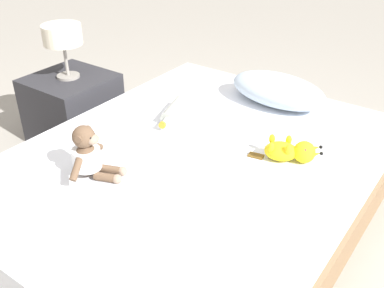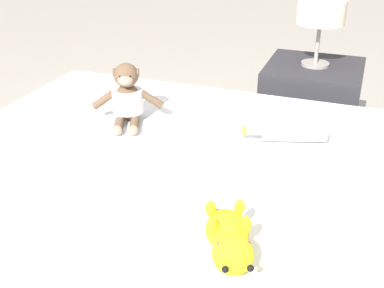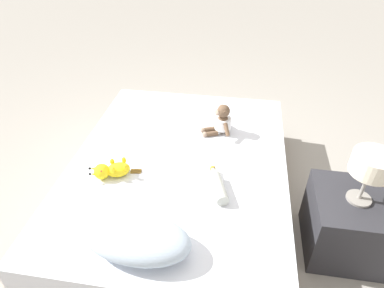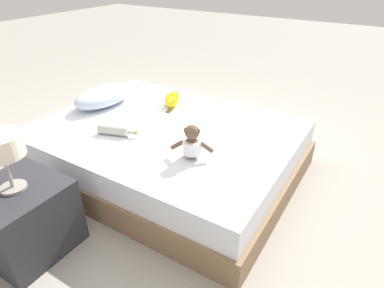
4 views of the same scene
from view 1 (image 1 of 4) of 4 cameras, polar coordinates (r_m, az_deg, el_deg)
The scene contains 8 objects.
ground_plane at distance 2.32m, azimuth -0.00°, elevation -9.43°, with size 16.00×16.00×0.00m, color #9E998E.
bed at distance 2.20m, azimuth -0.00°, elevation -5.58°, with size 1.50×1.97×0.39m.
pillow at distance 2.58m, azimuth 10.84°, elevation 6.76°, with size 0.59×0.35×0.16m.
plush_monkey at distance 1.94m, azimuth -13.00°, elevation -1.42°, with size 0.25×0.28×0.24m.
plush_yellow_creature at distance 2.06m, azimuth 12.44°, elevation -0.89°, with size 0.32×0.19×0.10m.
glass_bottle at distance 2.40m, azimuth -2.29°, elevation 4.27°, with size 0.15×0.31×0.07m.
nightstand at distance 3.00m, azimuth -14.85°, elevation 4.36°, with size 0.48×0.48×0.43m.
bedside_lamp at distance 2.83m, azimuth -16.13°, elevation 12.95°, with size 0.23×0.23×0.33m.
Camera 1 is at (1.04, -1.44, 1.49)m, focal length 42.01 mm.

